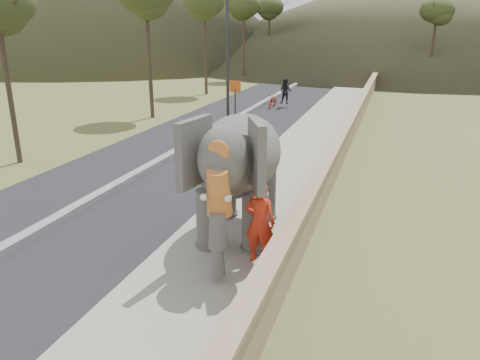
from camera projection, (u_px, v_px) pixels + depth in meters
The scene contains 11 objects.
ground at pixel (227, 252), 11.23m from camera, with size 160.00×160.00×0.00m, color olive.
road at pixel (199, 141), 21.72m from camera, with size 7.00×120.00×0.03m, color black.
median at pixel (198, 139), 21.69m from camera, with size 0.35×120.00×0.22m, color black.
walkway at pixel (305, 149), 20.21m from camera, with size 3.00×120.00×0.15m, color #9E9687.
parapet at pixel (345, 141), 19.57m from camera, with size 0.30×120.00×1.10m, color tan.
lamppost at pixel (233, 31), 23.76m from camera, with size 1.76×0.36×8.00m.
signboard at pixel (235, 95), 24.52m from camera, with size 0.60×0.08×2.40m.
hill_far at pixel (415, 12), 70.57m from camera, with size 80.00×80.00×14.00m, color brown.
elephant_and_man at pixel (239, 173), 11.49m from camera, with size 2.83×4.64×3.15m.
motorcyclist at pixel (279, 96), 30.45m from camera, with size 1.55×1.74×1.90m.
trees at pixel (325, 42), 37.01m from camera, with size 42.54×44.52×8.51m.
Camera 1 is at (3.48, -9.49, 5.18)m, focal length 35.00 mm.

